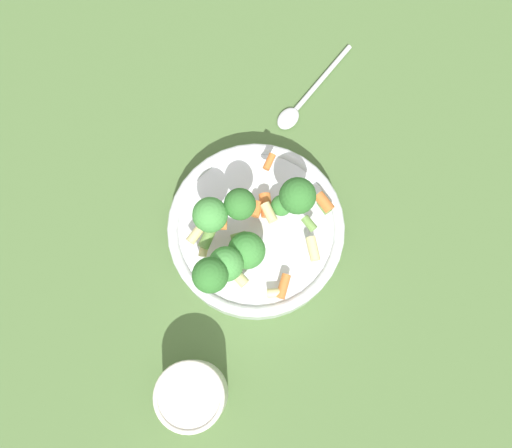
# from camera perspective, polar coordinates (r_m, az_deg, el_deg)

# --- Properties ---
(ground_plane) EXTENTS (3.00, 3.00, 0.00)m
(ground_plane) POSITION_cam_1_polar(r_m,az_deg,el_deg) (0.80, 0.00, -1.10)
(ground_plane) COLOR #4C6B38
(bowl) EXTENTS (0.22, 0.22, 0.05)m
(bowl) POSITION_cam_1_polar(r_m,az_deg,el_deg) (0.77, 0.00, -0.66)
(bowl) COLOR silver
(bowl) RESTS_ON ground_plane
(pasta_salad) EXTENTS (0.19, 0.16, 0.09)m
(pasta_salad) POSITION_cam_1_polar(r_m,az_deg,el_deg) (0.69, -1.13, -0.97)
(pasta_salad) COLOR #8CB766
(pasta_salad) RESTS_ON bowl
(cup) EXTENTS (0.08, 0.08, 0.08)m
(cup) POSITION_cam_1_polar(r_m,az_deg,el_deg) (0.75, -6.09, -15.89)
(cup) COLOR silver
(cup) RESTS_ON ground_plane
(spoon) EXTENTS (0.16, 0.06, 0.01)m
(spoon) POSITION_cam_1_polar(r_m,az_deg,el_deg) (0.86, 4.41, 11.49)
(spoon) COLOR silver
(spoon) RESTS_ON ground_plane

